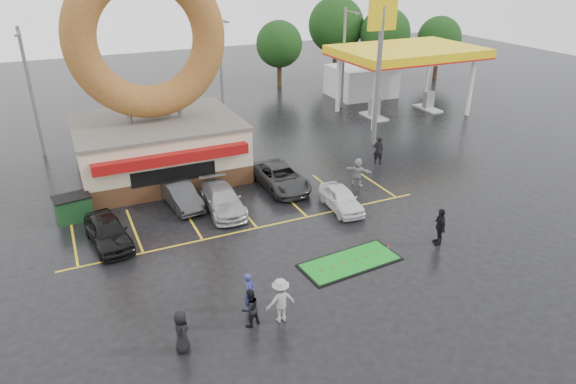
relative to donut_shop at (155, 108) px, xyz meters
name	(u,v)px	position (x,y,z in m)	size (l,w,h in m)	color
ground	(283,259)	(3.00, -12.97, -4.46)	(120.00, 120.00, 0.00)	black
donut_shop	(155,108)	(0.00, 0.00, 0.00)	(10.20, 8.70, 13.50)	#472B19
gas_station	(386,66)	(23.00, 7.97, -0.77)	(12.30, 13.65, 5.90)	silver
shell_sign	(380,45)	(16.00, -0.97, 2.91)	(2.20, 0.36, 10.60)	slate
streetlight_left	(31,90)	(-7.00, 6.95, 0.32)	(0.40, 2.21, 9.00)	slate
streetlight_mid	(221,70)	(7.00, 7.95, 0.32)	(0.40, 2.21, 9.00)	slate
streetlight_right	(344,56)	(19.00, 8.95, 0.32)	(0.40, 2.21, 9.00)	slate
tree_far_a	(385,33)	(29.00, 17.03, 0.72)	(5.60, 5.60, 8.00)	#332114
tree_far_b	(439,39)	(35.00, 15.03, 0.07)	(4.90, 4.90, 7.00)	#332114
tree_far_c	(336,25)	(25.00, 21.03, 1.37)	(6.30, 6.30, 9.00)	#332114
tree_far_d	(279,44)	(17.00, 19.03, 0.07)	(4.90, 4.90, 7.00)	#332114
car_black	(108,232)	(-4.36, -8.02, -3.74)	(1.72, 4.27, 1.46)	black
car_dgrey	(181,195)	(0.00, -5.25, -3.79)	(1.43, 4.11, 1.36)	#2A2A2C
car_silver	(222,200)	(2.00, -6.82, -3.78)	(1.91, 4.69, 1.36)	#A0A1A5
car_grey	(280,177)	(6.23, -5.36, -3.75)	(2.36, 5.12, 1.42)	#2C2D2F
car_white	(341,199)	(8.21, -9.47, -3.82)	(1.52, 3.79, 1.29)	silver
person_blue	(250,292)	(0.21, -15.82, -3.61)	(0.62, 0.41, 1.70)	navy
person_blackjkt	(250,308)	(-0.14, -16.77, -3.65)	(0.79, 0.62, 1.63)	black
person_hoodie	(281,300)	(1.06, -17.00, -3.50)	(1.24, 0.71, 1.92)	gray
person_bystander	(181,332)	(-2.91, -17.05, -3.61)	(0.84, 0.54, 1.71)	black
person_cameraman	(440,226)	(10.72, -14.86, -3.50)	(1.13, 0.47, 1.94)	black
person_walker_near	(358,172)	(10.77, -7.07, -3.56)	(1.68, 0.54, 1.82)	#939396
person_walker_far	(378,150)	(14.04, -4.46, -3.49)	(0.71, 0.47, 1.96)	black
dumpster	(74,208)	(-5.73, -4.41, -3.81)	(1.80, 1.20, 1.30)	#18401E
putting_green	(350,262)	(5.75, -14.57, -4.43)	(4.96, 2.44, 0.60)	black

